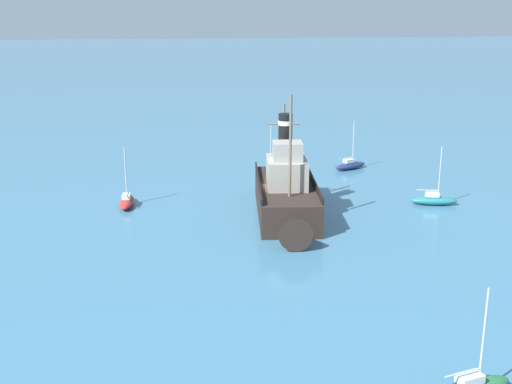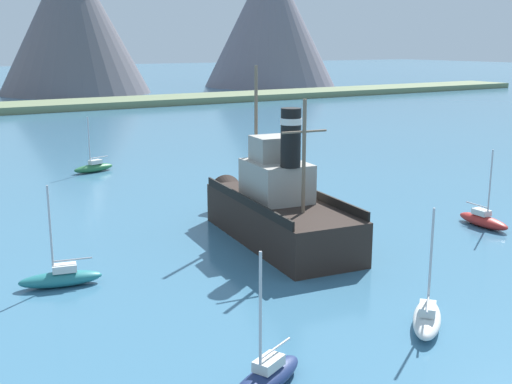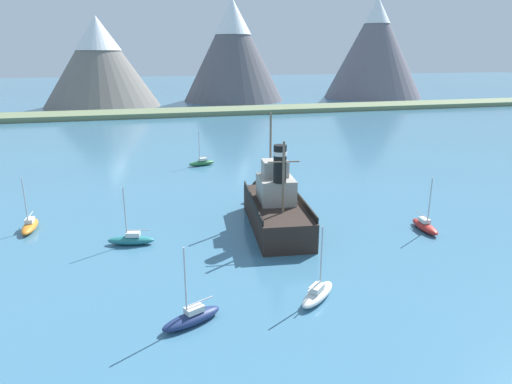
# 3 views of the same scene
# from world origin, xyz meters

# --- Properties ---
(ground_plane) EXTENTS (600.00, 600.00, 0.00)m
(ground_plane) POSITION_xyz_m (0.00, 0.00, 0.00)
(ground_plane) COLOR teal
(mountain_ridge) EXTENTS (173.02, 40.72, 33.73)m
(mountain_ridge) POSITION_xyz_m (8.96, 112.17, 15.95)
(mountain_ridge) COLOR slate
(mountain_ridge) RESTS_ON ground
(shoreline_strip) EXTENTS (240.00, 12.00, 1.20)m
(shoreline_strip) POSITION_xyz_m (0.00, 82.40, 0.60)
(shoreline_strip) COLOR #6B7A56
(shoreline_strip) RESTS_ON ground
(old_tugboat) EXTENTS (5.79, 14.70, 9.90)m
(old_tugboat) POSITION_xyz_m (-0.55, -0.22, 1.83)
(old_tugboat) COLOR #2D231E
(old_tugboat) RESTS_ON ground
(sailboat_teal) EXTENTS (3.95, 1.91, 4.90)m
(sailboat_teal) POSITION_xyz_m (-13.26, -1.25, 0.43)
(sailboat_teal) COLOR #23757A
(sailboat_teal) RESTS_ON ground
(sailboat_green) EXTENTS (3.95, 1.96, 4.90)m
(sailboat_green) POSITION_xyz_m (-3.44, 24.82, 0.43)
(sailboat_green) COLOR #286B3D
(sailboat_green) RESTS_ON ground
(sailboat_red) EXTENTS (1.38, 3.87, 4.90)m
(sailboat_red) POSITION_xyz_m (11.92, -4.84, 0.43)
(sailboat_red) COLOR #B22823
(sailboat_red) RESTS_ON ground
(sailboat_navy) EXTENTS (3.92, 2.56, 4.90)m
(sailboat_navy) POSITION_xyz_m (-9.98, -14.10, 0.43)
(sailboat_navy) COLOR navy
(sailboat_navy) RESTS_ON ground
(sailboat_white) EXTENTS (3.56, 3.36, 4.90)m
(sailboat_white) POSITION_xyz_m (-1.89, -13.46, 0.43)
(sailboat_white) COLOR white
(sailboat_white) RESTS_ON ground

